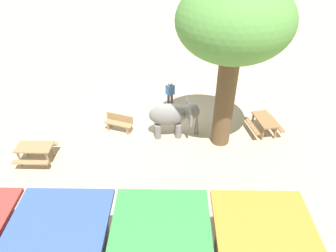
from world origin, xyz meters
TOP-DOWN VIEW (x-y plane):
  - ground_plane at (0.00, 0.00)m, footprint 60.00×60.00m
  - elephant at (-0.23, 1.11)m, footprint 2.44×1.64m
  - person_handler at (-0.06, -1.33)m, footprint 0.51×0.32m
  - shade_tree_main at (-2.45, 1.61)m, footprint 4.45×4.08m
  - wooden_bench at (2.42, 0.83)m, footprint 1.45×0.82m
  - picnic_table_near at (-4.66, 0.87)m, footprint 1.74×1.75m
  - picnic_table_far at (5.68, 3.12)m, footprint 1.51×1.49m

SIDE VIEW (x-z plane):
  - ground_plane at x=0.00m, z-range 0.00..0.00m
  - wooden_bench at x=2.42m, z-range 0.03..0.91m
  - picnic_table_near at x=-4.66m, z-range 0.20..0.98m
  - picnic_table_far at x=5.68m, z-range 0.20..0.98m
  - person_handler at x=-0.06m, z-range 0.14..1.76m
  - elephant at x=-0.23m, z-range 0.23..1.92m
  - shade_tree_main at x=-2.45m, z-range 1.84..9.03m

